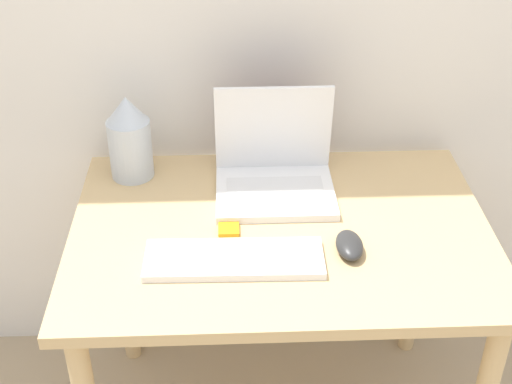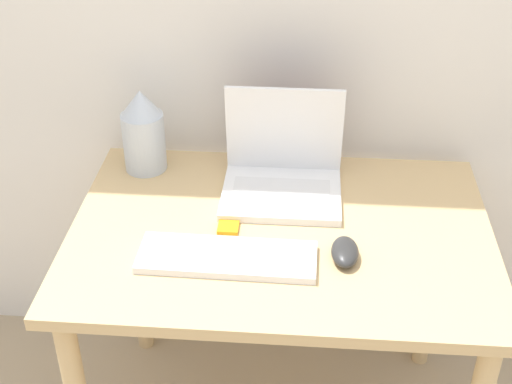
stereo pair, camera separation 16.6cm
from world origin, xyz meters
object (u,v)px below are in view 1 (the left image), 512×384
mouse (349,245)px  mp3_player (229,229)px  keyboard (234,259)px  vase (129,138)px  laptop (274,170)px

mouse → mp3_player: mouse is taller
keyboard → mp3_player: keyboard is taller
mouse → mp3_player: 0.29m
keyboard → mouse: size_ratio=3.70×
vase → mp3_player: size_ratio=4.37×
keyboard → mouse: bearing=6.4°
mp3_player → laptop: bearing=56.7°
laptop → keyboard: (-0.11, -0.30, -0.05)m
keyboard → mp3_player: size_ratio=7.68×
vase → mp3_player: (0.25, -0.26, -0.11)m
laptop → vase: 0.39m
vase → mp3_player: 0.38m
mouse → vase: size_ratio=0.47×
laptop → keyboard: size_ratio=0.75×
laptop → mp3_player: 0.22m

